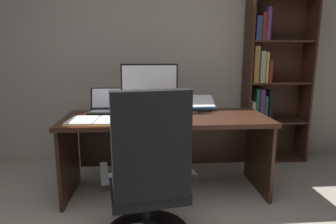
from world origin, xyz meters
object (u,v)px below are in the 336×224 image
pen (127,116)px  laptop (107,107)px  monitor (150,87)px  desk (165,134)px  notepad (125,117)px  keyboard (150,118)px  computer_mouse (185,117)px  bookshelf (269,86)px  reading_stand_with_book (202,103)px  office_chair (149,184)px  open_binder (97,121)px

pen → laptop: bearing=128.2°
monitor → desk: bearing=-46.7°
desk → notepad: bearing=-164.6°
laptop → keyboard: size_ratio=0.84×
computer_mouse → monitor: bearing=129.9°
desk → pen: bearing=-163.8°
bookshelf → desk: bearing=-152.2°
reading_stand_with_book → monitor: bearing=-173.0°
desk → notepad: 0.43m
desk → keyboard: 0.32m
office_chair → keyboard: (0.02, 0.68, 0.28)m
monitor → laptop: 0.46m
monitor → notepad: monitor is taller
bookshelf → notepad: size_ratio=9.12×
keyboard → pen: (-0.21, 0.10, 0.00)m
bookshelf → open_binder: bookshelf is taller
office_chair → reading_stand_with_book: size_ratio=3.83×
keyboard → computer_mouse: size_ratio=4.04×
desk → bookshelf: size_ratio=0.97×
notepad → monitor: bearing=48.1°
desk → bookshelf: (1.28, 0.68, 0.37)m
pen → notepad: bearing=180.0°
monitor → reading_stand_with_book: size_ratio=1.93×
desk → computer_mouse: computer_mouse is taller
monitor → pen: size_ratio=3.93×
reading_stand_with_book → laptop: bearing=-176.4°
desk → monitor: (-0.14, 0.15, 0.44)m
monitor → reading_stand_with_book: bearing=7.0°
desk → pen: pen is taller
desk → keyboard: keyboard is taller
notepad → open_binder: bearing=-144.9°
office_chair → computer_mouse: (0.32, 0.68, 0.29)m
keyboard → notepad: size_ratio=2.00×
bookshelf → laptop: size_ratio=5.41×
office_chair → monitor: (0.02, 1.04, 0.51)m
desk → pen: 0.42m
reading_stand_with_book → open_binder: reading_stand_with_book is taller
laptop → reading_stand_with_book: bearing=3.6°
office_chair → laptop: size_ratio=3.08×
bookshelf → office_chair: size_ratio=1.76×
computer_mouse → open_binder: 0.75m
computer_mouse → pen: bearing=168.4°
open_binder → notepad: (0.22, 0.15, -0.01)m
reading_stand_with_book → pen: bearing=-156.7°
bookshelf → laptop: bookshelf is taller
bookshelf → computer_mouse: (-1.13, -0.88, -0.16)m
monitor → computer_mouse: monitor is taller
office_chair → laptop: 1.16m
bookshelf → monitor: (-1.43, -0.53, 0.06)m
desk → monitor: 0.48m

